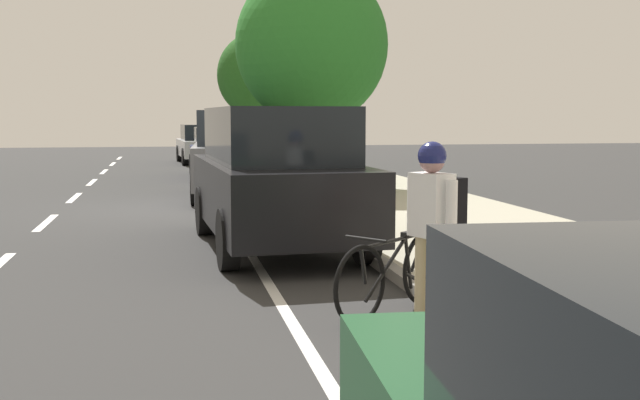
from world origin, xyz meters
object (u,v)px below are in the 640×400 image
object	(u,v)px
street_tree_mid_block	(276,47)
fire_hydrant	(596,302)
parked_sedan_silver_farthest	(203,144)
street_tree_far_end	(256,76)
cyclist_with_backpack	(434,215)
street_tree_near_cyclist	(312,45)
parked_sedan_dark_blue_far	(221,153)
parked_suv_grey_mid	(236,153)
bicycle_at_curb	(395,274)
parked_suv_black_second	(276,176)

from	to	relation	value
street_tree_mid_block	fire_hydrant	bearing A→B (deg)	-91.44
parked_sedan_silver_farthest	street_tree_far_end	bearing A→B (deg)	-3.37
street_tree_mid_block	street_tree_far_end	distance (m)	5.91
parked_sedan_silver_farthest	cyclist_with_backpack	world-z (taller)	cyclist_with_backpack
cyclist_with_backpack	street_tree_near_cyclist	bearing A→B (deg)	84.54
cyclist_with_backpack	street_tree_mid_block	distance (m)	18.72
parked_sedan_silver_farthest	cyclist_with_backpack	xyz separation A→B (m)	(0.97, -24.42, 0.25)
street_tree_far_end	parked_sedan_dark_blue_far	bearing A→B (deg)	-104.85
parked_suv_grey_mid	parked_sedan_silver_farthest	size ratio (longest dim) A/B	1.07
parked_suv_grey_mid	bicycle_at_curb	world-z (taller)	parked_suv_grey_mid
parked_suv_black_second	street_tree_near_cyclist	size ratio (longest dim) A/B	0.89
parked_suv_black_second	parked_sedan_silver_farthest	world-z (taller)	parked_suv_black_second
parked_suv_black_second	parked_suv_grey_mid	size ratio (longest dim) A/B	0.99
parked_sedan_dark_blue_far	parked_sedan_silver_farthest	world-z (taller)	same
bicycle_at_curb	fire_hydrant	world-z (taller)	fire_hydrant
street_tree_near_cyclist	fire_hydrant	size ratio (longest dim) A/B	6.44
street_tree_far_end	parked_suv_grey_mid	bearing A→B (deg)	-98.48
parked_suv_grey_mid	fire_hydrant	distance (m)	12.86
parked_suv_black_second	bicycle_at_curb	world-z (taller)	parked_suv_black_second
parked_suv_black_second	bicycle_at_curb	xyz separation A→B (m)	(0.59, -3.87, -0.64)
parked_suv_grey_mid	street_tree_near_cyclist	world-z (taller)	street_tree_near_cyclist
parked_sedan_dark_blue_far	fire_hydrant	bearing A→B (deg)	-85.73
fire_hydrant	bicycle_at_curb	bearing A→B (deg)	114.11
parked_sedan_dark_blue_far	bicycle_at_curb	bearing A→B (deg)	-88.28
street_tree_far_end	parked_suv_black_second	bearing A→B (deg)	-95.69
parked_suv_black_second	cyclist_with_backpack	bearing A→B (deg)	-79.23
parked_suv_grey_mid	fire_hydrant	size ratio (longest dim) A/B	5.74
parked_sedan_dark_blue_far	street_tree_near_cyclist	bearing A→B (deg)	-68.79
parked_suv_grey_mid	street_tree_far_end	size ratio (longest dim) A/B	0.96
fire_hydrant	street_tree_near_cyclist	bearing A→B (deg)	87.92
parked_sedan_silver_farthest	street_tree_mid_block	size ratio (longest dim) A/B	0.90
parked_suv_black_second	bicycle_at_curb	size ratio (longest dim) A/B	3.36
parked_sedan_dark_blue_far	street_tree_mid_block	size ratio (longest dim) A/B	0.88
bicycle_at_curb	parked_suv_grey_mid	bearing A→B (deg)	92.95
parked_suv_grey_mid	street_tree_near_cyclist	xyz separation A→B (m)	(1.95, 1.04, 2.55)
cyclist_with_backpack	street_tree_near_cyclist	size ratio (longest dim) A/B	0.31
bicycle_at_curb	cyclist_with_backpack	world-z (taller)	cyclist_with_backpack
bicycle_at_curb	street_tree_mid_block	world-z (taller)	street_tree_mid_block
parked_sedan_silver_farthest	bicycle_at_curb	bearing A→B (deg)	-88.22
parked_sedan_dark_blue_far	street_tree_far_end	world-z (taller)	street_tree_far_end
bicycle_at_curb	street_tree_near_cyclist	xyz separation A→B (m)	(1.40, 11.80, 3.18)
street_tree_mid_block	fire_hydrant	world-z (taller)	street_tree_mid_block
street_tree_near_cyclist	fire_hydrant	world-z (taller)	street_tree_near_cyclist
parked_sedan_dark_blue_far	street_tree_near_cyclist	size ratio (longest dim) A/B	0.81
bicycle_at_curb	fire_hydrant	xyz separation A→B (m)	(0.90, -2.00, 0.16)
parked_suv_black_second	fire_hydrant	distance (m)	6.07
parked_sedan_dark_blue_far	street_tree_far_end	xyz separation A→B (m)	(1.90, 7.16, 2.68)
parked_suv_black_second	cyclist_with_backpack	distance (m)	4.39
bicycle_at_curb	street_tree_far_end	bearing A→B (deg)	86.65
parked_suv_grey_mid	cyclist_with_backpack	xyz separation A→B (m)	(0.78, -11.21, -0.02)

